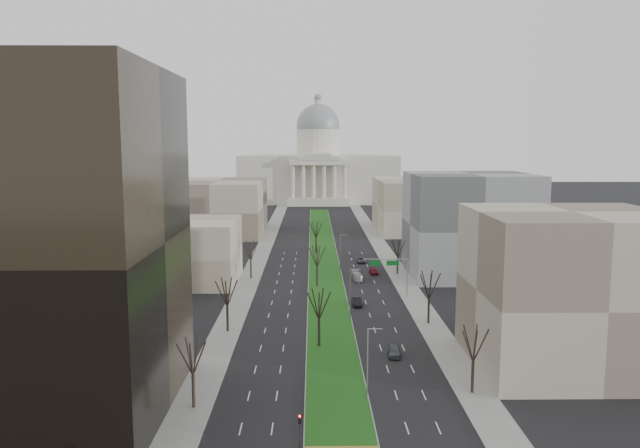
{
  "coord_description": "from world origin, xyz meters",
  "views": [
    {
      "loc": [
        -2.98,
        -53.03,
        31.84
      ],
      "look_at": [
        -1.04,
        106.52,
        10.22
      ],
      "focal_mm": 35.0,
      "sensor_mm": 36.0,
      "label": 1
    }
  ],
  "objects": [
    {
      "name": "tree_right_far",
      "position": [
        17.2,
        92.0,
        6.53
      ],
      "size": [
        5.04,
        5.04,
        9.07
      ],
      "color": "black",
      "rests_on": "ground"
    },
    {
      "name": "building_far_right",
      "position": [
        35.0,
        165.0,
        9.0
      ],
      "size": [
        30.0,
        40.0,
        18.0
      ],
      "primitive_type": "cube",
      "color": "tan",
      "rests_on": "ground"
    },
    {
      "name": "median",
      "position": [
        0.0,
        118.99,
        0.1
      ],
      "size": [
        8.0,
        222.03,
        0.2
      ],
      "color": "#999993",
      "rests_on": "ground"
    },
    {
      "name": "tree_median_b",
      "position": [
        -2.0,
        80.0,
        7.0
      ],
      "size": [
        5.4,
        5.4,
        9.72
      ],
      "color": "black",
      "rests_on": "ground"
    },
    {
      "name": "tree_left_mid",
      "position": [
        -17.2,
        48.0,
        7.0
      ],
      "size": [
        5.4,
        5.4,
        9.72
      ],
      "color": "black",
      "rests_on": "ground"
    },
    {
      "name": "streetlamp_median_a",
      "position": [
        3.76,
        20.0,
        4.81
      ],
      "size": [
        1.9,
        0.2,
        9.16
      ],
      "color": "gray",
      "rests_on": "ground"
    },
    {
      "name": "car_black",
      "position": [
        5.57,
        64.3,
        0.83
      ],
      "size": [
        1.9,
        5.1,
        1.67
      ],
      "primitive_type": "imported",
      "rotation": [
        0.0,
        0.0,
        0.03
      ],
      "color": "black",
      "rests_on": "ground"
    },
    {
      "name": "tree_median_c",
      "position": [
        -2.0,
        120.0,
        7.0
      ],
      "size": [
        5.4,
        5.4,
        9.72
      ],
      "color": "black",
      "rests_on": "ground"
    },
    {
      "name": "car_grey_near",
      "position": [
        9.16,
        35.87,
        0.75
      ],
      "size": [
        2.23,
        4.56,
        1.5
      ],
      "primitive_type": "imported",
      "rotation": [
        0.0,
        0.0,
        -0.11
      ],
      "color": "#4A4E51",
      "rests_on": "ground"
    },
    {
      "name": "sidewalk_right",
      "position": [
        17.5,
        95.0,
        0.07
      ],
      "size": [
        5.0,
        330.0,
        0.15
      ],
      "primitive_type": "cube",
      "color": "gray",
      "rests_on": "ground"
    },
    {
      "name": "tree_median_a",
      "position": [
        -2.0,
        40.0,
        7.0
      ],
      "size": [
        5.4,
        5.4,
        9.72
      ],
      "color": "black",
      "rests_on": "ground"
    },
    {
      "name": "building_glass_tower",
      "position": [
        -37.0,
        18.0,
        20.0
      ],
      "size": [
        34.0,
        30.0,
        40.0
      ],
      "primitive_type": "cube",
      "color": "black",
      "rests_on": "ground"
    },
    {
      "name": "streetlamp_median_b",
      "position": [
        3.76,
        55.0,
        4.81
      ],
      "size": [
        1.9,
        0.2,
        9.16
      ],
      "color": "gray",
      "rests_on": "ground"
    },
    {
      "name": "building_grey_right",
      "position": [
        34.0,
        92.0,
        12.0
      ],
      "size": [
        28.0,
        26.0,
        24.0
      ],
      "primitive_type": "cube",
      "color": "#585B5D",
      "rests_on": "ground"
    },
    {
      "name": "capitol",
      "position": [
        0.0,
        269.59,
        16.31
      ],
      "size": [
        80.0,
        46.0,
        55.0
      ],
      "color": "beige",
      "rests_on": "ground"
    },
    {
      "name": "box_van",
      "position": [
        7.19,
        86.62,
        0.92
      ],
      "size": [
        2.11,
        6.73,
        1.85
      ],
      "primitive_type": "imported",
      "rotation": [
        0.0,
        0.0,
        0.09
      ],
      "color": "silver",
      "rests_on": "ground"
    },
    {
      "name": "tree_left_near",
      "position": [
        -17.2,
        18.0,
        6.61
      ],
      "size": [
        5.1,
        5.1,
        9.18
      ],
      "color": "black",
      "rests_on": "ground"
    },
    {
      "name": "car_red",
      "position": [
        11.65,
        92.63,
        0.65
      ],
      "size": [
        1.93,
        4.55,
        1.31
      ],
      "primitive_type": "imported",
      "rotation": [
        0.0,
        0.0,
        0.02
      ],
      "color": "maroon",
      "rests_on": "ground"
    },
    {
      "name": "building_far_left",
      "position": [
        -35.0,
        160.0,
        9.0
      ],
      "size": [
        30.0,
        40.0,
        18.0
      ],
      "primitive_type": "cube",
      "color": "gray",
      "rests_on": "ground"
    },
    {
      "name": "building_beige_left",
      "position": [
        -33.0,
        85.0,
        7.0
      ],
      "size": [
        26.0,
        22.0,
        14.0
      ],
      "primitive_type": "cube",
      "color": "tan",
      "rests_on": "ground"
    },
    {
      "name": "car_grey_far",
      "position": [
        9.62,
        106.69,
        0.66
      ],
      "size": [
        2.21,
        4.74,
        1.31
      ],
      "primitive_type": "imported",
      "rotation": [
        0.0,
        0.0,
        0.01
      ],
      "color": "#4A4B51",
      "rests_on": "ground"
    },
    {
      "name": "tree_right_mid",
      "position": [
        17.2,
        52.0,
        7.16
      ],
      "size": [
        5.52,
        5.52,
        9.94
      ],
      "color": "black",
      "rests_on": "ground"
    },
    {
      "name": "mast_arm_signs",
      "position": [
        13.49,
        70.03,
        6.11
      ],
      "size": [
        9.12,
        0.24,
        8.09
      ],
      "color": "gray",
      "rests_on": "ground"
    },
    {
      "name": "tree_right_near",
      "position": [
        17.2,
        22.0,
        6.69
      ],
      "size": [
        5.16,
        5.16,
        9.29
      ],
      "color": "black",
      "rests_on": "ground"
    },
    {
      "name": "tree_left_far",
      "position": [
        -17.2,
        88.0,
        6.84
      ],
      "size": [
        5.28,
        5.28,
        9.5
      ],
      "color": "black",
      "rests_on": "ground"
    },
    {
      "name": "streetlamp_median_c",
      "position": [
        3.76,
        95.0,
        4.81
      ],
      "size": [
        1.9,
        0.2,
        9.16
      ],
      "color": "gray",
      "rests_on": "ground"
    },
    {
      "name": "traffic_signal_median",
      "position": [
        -4.3,
        6.93,
        2.79
      ],
      "size": [
        0.32,
        0.41,
        4.3
      ],
      "color": "#2D2D30",
      "rests_on": "ground"
    },
    {
      "name": "ground",
      "position": [
        0.0,
        120.0,
        0.0
      ],
      "size": [
        600.0,
        600.0,
        0.0
      ],
      "primitive_type": "plane",
      "color": "black",
      "rests_on": "ground"
    },
    {
      "name": "building_tan_right",
      "position": [
        33.0,
        32.0,
        11.0
      ],
      "size": [
        26.0,
        24.0,
        22.0
      ],
      "primitive_type": "cube",
      "color": "gray",
      "rests_on": "ground"
    },
    {
      "name": "sidewalk_left",
      "position": [
        -17.5,
        95.0,
        0.07
      ],
      "size": [
        5.0,
        330.0,
        0.15
      ],
      "primitive_type": "cube",
      "color": "gray",
      "rests_on": "ground"
    }
  ]
}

